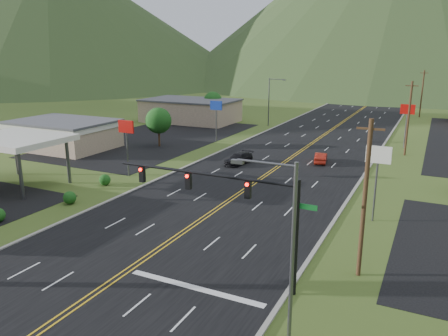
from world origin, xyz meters
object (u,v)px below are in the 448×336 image
at_px(streetlight_west, 270,99).
at_px(gas_canopy, 15,140).
at_px(car_dark_mid, 239,159).
at_px(car_red_far, 321,158).
at_px(streetlight_east, 287,240).
at_px(traffic_signal, 232,198).

distance_m(streetlight_west, gas_canopy, 49.10).
height_order(gas_canopy, car_dark_mid, gas_canopy).
distance_m(streetlight_west, car_red_far, 29.46).
relative_size(streetlight_west, car_dark_mid, 1.92).
xyz_separation_m(streetlight_west, gas_canopy, (-10.32, -48.00, -0.31)).
xyz_separation_m(streetlight_east, car_red_far, (-6.96, 35.62, -4.52)).
height_order(streetlight_east, car_red_far, streetlight_east).
bearing_deg(gas_canopy, car_red_far, 42.01).
xyz_separation_m(streetlight_east, car_dark_mid, (-16.12, 30.45, -4.50)).
bearing_deg(car_red_far, streetlight_west, -66.85).
xyz_separation_m(traffic_signal, streetlight_west, (-18.16, 56.00, -0.15)).
bearing_deg(traffic_signal, car_red_far, 94.09).
bearing_deg(gas_canopy, traffic_signal, -15.70).
bearing_deg(car_red_far, traffic_signal, 84.13).
relative_size(streetlight_east, car_red_far, 2.24).
bearing_deg(streetlight_east, car_dark_mid, 117.90).
bearing_deg(car_red_far, gas_canopy, 32.05).
bearing_deg(car_dark_mid, streetlight_west, 111.87).
distance_m(traffic_signal, car_red_far, 32.05).
relative_size(traffic_signal, gas_canopy, 1.31).
relative_size(streetlight_east, car_dark_mid, 1.92).
xyz_separation_m(traffic_signal, streetlight_east, (4.70, -4.00, -0.15)).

